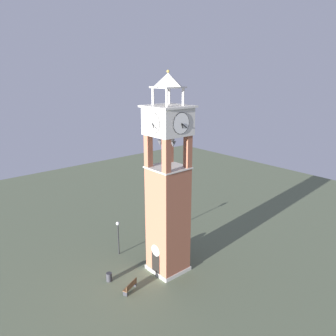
{
  "coord_description": "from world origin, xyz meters",
  "views": [
    {
      "loc": [
        21.03,
        -18.1,
        18.22
      ],
      "look_at": [
        0.0,
        0.0,
        10.15
      ],
      "focal_mm": 35.16,
      "sensor_mm": 36.0,
      "label": 1
    }
  ],
  "objects_px": {
    "lamp_post": "(118,232)",
    "trash_bin": "(109,277)",
    "clock_tower": "(168,194)",
    "park_bench": "(130,286)"
  },
  "relations": [
    {
      "from": "lamp_post",
      "to": "trash_bin",
      "type": "distance_m",
      "value": 5.11
    },
    {
      "from": "clock_tower",
      "to": "lamp_post",
      "type": "distance_m",
      "value": 7.74
    },
    {
      "from": "park_bench",
      "to": "lamp_post",
      "type": "bearing_deg",
      "value": 156.25
    },
    {
      "from": "clock_tower",
      "to": "lamp_post",
      "type": "bearing_deg",
      "value": -158.8
    },
    {
      "from": "clock_tower",
      "to": "park_bench",
      "type": "relative_size",
      "value": 11.2
    },
    {
      "from": "clock_tower",
      "to": "lamp_post",
      "type": "height_order",
      "value": "clock_tower"
    },
    {
      "from": "lamp_post",
      "to": "park_bench",
      "type": "bearing_deg",
      "value": -23.75
    },
    {
      "from": "park_bench",
      "to": "trash_bin",
      "type": "relative_size",
      "value": 2.06
    },
    {
      "from": "park_bench",
      "to": "lamp_post",
      "type": "height_order",
      "value": "lamp_post"
    },
    {
      "from": "park_bench",
      "to": "lamp_post",
      "type": "distance_m",
      "value": 6.72
    }
  ]
}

